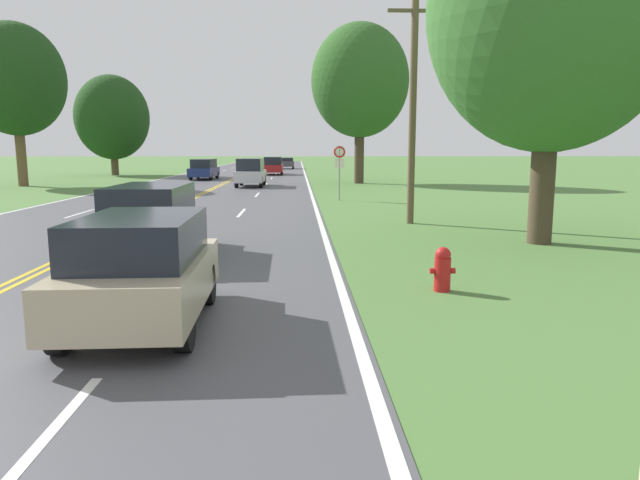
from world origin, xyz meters
name	(u,v)px	position (x,y,z in m)	size (l,w,h in m)	color
fire_hydrant	(443,269)	(7.95, 12.79, 0.40)	(0.45, 0.29, 0.80)	red
traffic_sign	(339,159)	(7.44, 31.01, 2.02)	(0.60, 0.10, 2.67)	gray
utility_pole_midground	(413,106)	(9.21, 22.13, 3.91)	(1.80, 0.24, 7.53)	brown
tree_left_verge	(553,7)	(11.88, 17.87, 6.05)	(6.37, 6.37, 9.74)	#473828
tree_behind_sign	(360,81)	(9.92, 45.02, 7.34)	(7.02, 7.02, 11.41)	#473828
tree_mid_treeline	(15,80)	(-13.33, 42.74, 7.06)	(6.44, 6.44, 10.79)	brown
tree_right_cluster	(112,118)	(-12.19, 58.98, 5.46)	(6.89, 6.89, 9.44)	brown
car_champagne_hatchback_nearest	(142,268)	(3.16, 10.96, 0.84)	(1.80, 3.62, 1.59)	black
car_dark_green_hatchback_approaching	(151,220)	(1.96, 16.29, 0.88)	(1.86, 4.19, 1.69)	black
car_silver_suv_mid_near	(251,172)	(2.23, 41.66, 0.99)	(1.88, 4.42, 1.88)	black
car_dark_blue_van_mid_far	(204,169)	(-2.35, 50.82, 0.89)	(1.99, 4.68, 1.69)	black
car_red_suv_receding	(273,165)	(3.02, 59.59, 0.91)	(1.91, 4.79, 1.74)	black
car_dark_grey_hatchback_distant	(286,163)	(4.01, 76.22, 0.78)	(1.97, 3.65, 1.42)	black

